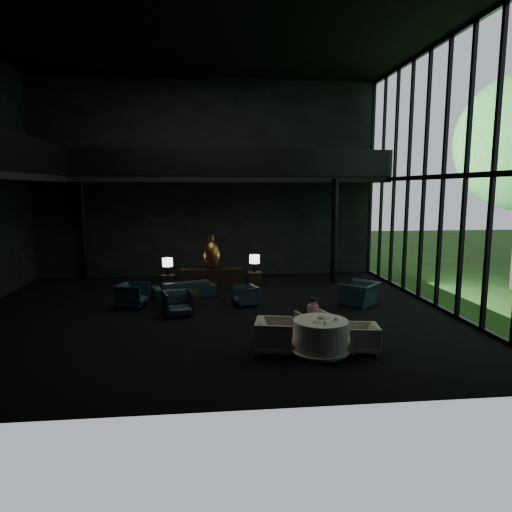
{
  "coord_description": "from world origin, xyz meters",
  "views": [
    {
      "loc": [
        -0.09,
        -13.08,
        3.66
      ],
      "look_at": [
        1.39,
        0.5,
        1.62
      ],
      "focal_mm": 32.0,
      "sensor_mm": 36.0,
      "label": 1
    }
  ],
  "objects": [
    {
      "name": "floor",
      "position": [
        0.0,
        0.0,
        0.0
      ],
      "size": [
        14.0,
        12.0,
        0.02
      ],
      "primitive_type": "cube",
      "color": "black",
      "rests_on": "ground"
    },
    {
      "name": "sofa",
      "position": [
        -0.89,
        2.13,
        0.4
      ],
      "size": [
        2.12,
        1.2,
        0.8
      ],
      "primitive_type": "imported",
      "rotation": [
        0.0,
        0.0,
        3.46
      ],
      "color": "#0E272D",
      "rests_on": "floor"
    },
    {
      "name": "column_nw",
      "position": [
        -5.0,
        5.7,
        2.0
      ],
      "size": [
        0.24,
        0.24,
        4.0
      ],
      "primitive_type": "cylinder",
      "color": "black",
      "rests_on": "floor"
    },
    {
      "name": "mezzanine_back",
      "position": [
        1.0,
        5.0,
        4.0
      ],
      "size": [
        12.0,
        2.0,
        0.25
      ],
      "primitive_type": "cube",
      "color": "black",
      "rests_on": "wall_back"
    },
    {
      "name": "lounge_armchair_east",
      "position": [
        1.08,
        0.83,
        0.32
      ],
      "size": [
        0.73,
        0.75,
        0.63
      ],
      "primitive_type": "imported",
      "rotation": [
        0.0,
        0.0,
        -1.27
      ],
      "color": "#12242E",
      "rests_on": "floor"
    },
    {
      "name": "saucer",
      "position": [
        2.69,
        -3.6,
        0.76
      ],
      "size": [
        0.16,
        0.16,
        0.01
      ],
      "primitive_type": "cylinder",
      "rotation": [
        0.0,
        0.0,
        -0.13
      ],
      "color": "white",
      "rests_on": "dining_table"
    },
    {
      "name": "dining_chair_east",
      "position": [
        3.36,
        -3.53,
        0.32
      ],
      "size": [
        0.67,
        0.7,
        0.64
      ],
      "primitive_type": "imported",
      "rotation": [
        0.0,
        0.0,
        -1.73
      ],
      "color": "tan",
      "rests_on": "floor"
    },
    {
      "name": "column_ne",
      "position": [
        4.8,
        4.0,
        2.0
      ],
      "size": [
        0.24,
        0.24,
        4.0
      ],
      "primitive_type": "cylinder",
      "color": "black",
      "rests_on": "floor"
    },
    {
      "name": "lounge_armchair_west",
      "position": [
        -2.41,
        0.97,
        0.45
      ],
      "size": [
        1.01,
        1.05,
        0.9
      ],
      "primitive_type": "imported",
      "rotation": [
        0.0,
        0.0,
        1.33
      ],
      "color": "black",
      "rests_on": "floor"
    },
    {
      "name": "window_armchair",
      "position": [
        4.68,
        0.5,
        0.5
      ],
      "size": [
        1.32,
        1.34,
        1.0
      ],
      "primitive_type": "imported",
      "rotation": [
        0.0,
        0.0,
        -2.33
      ],
      "color": "#143443",
      "rests_on": "floor"
    },
    {
      "name": "railing_left",
      "position": [
        -5.0,
        0.0,
        4.6
      ],
      "size": [
        0.06,
        12.0,
        1.0
      ],
      "primitive_type": "cube",
      "color": "black",
      "rests_on": "mezzanine_left"
    },
    {
      "name": "cream_pot",
      "position": [
        2.41,
        -3.8,
        0.78
      ],
      "size": [
        0.07,
        0.07,
        0.07
      ],
      "primitive_type": "cylinder",
      "rotation": [
        0.0,
        0.0,
        0.28
      ],
      "color": "#99999E",
      "rests_on": "dining_table"
    },
    {
      "name": "railing_back",
      "position": [
        1.0,
        4.0,
        4.6
      ],
      "size": [
        12.0,
        0.06,
        1.0
      ],
      "primitive_type": "cube",
      "color": "black",
      "rests_on": "mezzanine_back"
    },
    {
      "name": "dining_chair_west",
      "position": [
        1.38,
        -3.35,
        0.45
      ],
      "size": [
        0.98,
        1.02,
        0.9
      ],
      "primitive_type": "imported",
      "rotation": [
        0.0,
        0.0,
        1.37
      ],
      "color": "#BDAD95",
      "rests_on": "floor"
    },
    {
      "name": "curtain_wall",
      "position": [
        6.95,
        0.0,
        4.0
      ],
      "size": [
        0.2,
        12.0,
        8.0
      ],
      "primitive_type": null,
      "color": "black",
      "rests_on": "ground"
    },
    {
      "name": "coffee_cup",
      "position": [
        2.72,
        -3.55,
        0.79
      ],
      "size": [
        0.11,
        0.11,
        0.06
      ],
      "primitive_type": "cylinder",
      "rotation": [
        0.0,
        0.0,
        0.4
      ],
      "color": "white",
      "rests_on": "saucer"
    },
    {
      "name": "wall_back",
      "position": [
        0.0,
        6.0,
        4.0
      ],
      "size": [
        14.0,
        0.04,
        8.0
      ],
      "primitive_type": "cube",
      "color": "black",
      "rests_on": "ground"
    },
    {
      "name": "dining_table",
      "position": [
        2.4,
        -3.48,
        0.33
      ],
      "size": [
        1.39,
        1.39,
        0.75
      ],
      "color": "white",
      "rests_on": "floor"
    },
    {
      "name": "ceiling",
      "position": [
        0.0,
        0.0,
        8.0
      ],
      "size": [
        14.0,
        12.0,
        0.02
      ],
      "primitive_type": "cube",
      "color": "black",
      "rests_on": "ground"
    },
    {
      "name": "side_table_left",
      "position": [
        -1.53,
        3.58,
        0.26
      ],
      "size": [
        0.47,
        0.47,
        0.51
      ],
      "primitive_type": "cube",
      "color": "black",
      "rests_on": "floor"
    },
    {
      "name": "plate_a",
      "position": [
        2.29,
        -3.61,
        0.76
      ],
      "size": [
        0.28,
        0.28,
        0.01
      ],
      "primitive_type": "cylinder",
      "rotation": [
        0.0,
        0.0,
        -0.28
      ],
      "color": "white",
      "rests_on": "dining_table"
    },
    {
      "name": "console",
      "position": [
        0.07,
        3.5,
        0.36
      ],
      "size": [
        2.27,
        0.52,
        0.72
      ],
      "primitive_type": "cube",
      "color": "black",
      "rests_on": "floor"
    },
    {
      "name": "side_table_right",
      "position": [
        1.67,
        3.63,
        0.27
      ],
      "size": [
        0.5,
        0.5,
        0.55
      ],
      "primitive_type": "cube",
      "color": "black",
      "rests_on": "floor"
    },
    {
      "name": "bronze_urn",
      "position": [
        0.07,
        3.6,
        1.25
      ],
      "size": [
        0.66,
        0.66,
        1.24
      ],
      "color": "#B58F40",
      "rests_on": "console"
    },
    {
      "name": "plate_b",
      "position": [
        2.55,
        -3.33,
        0.76
      ],
      "size": [
        0.3,
        0.3,
        0.02
      ],
      "primitive_type": "cylinder",
      "rotation": [
        0.0,
        0.0,
        0.3
      ],
      "color": "white",
      "rests_on": "dining_table"
    },
    {
      "name": "dining_chair_north",
      "position": [
        2.48,
        -2.39,
        0.33
      ],
      "size": [
        0.79,
        0.76,
        0.65
      ],
      "primitive_type": "imported",
      "rotation": [
        0.0,
        0.0,
        3.45
      ],
      "color": "#B0A893",
      "rests_on": "floor"
    },
    {
      "name": "coffee_table",
      "position": [
        -0.91,
        1.0,
        0.22
      ],
      "size": [
        1.09,
        1.09,
        0.44
      ],
      "primitive_type": "cube",
      "rotation": [
        0.0,
        0.0,
        -0.1
      ],
      "color": "black",
      "rests_on": "floor"
    },
    {
      "name": "table_lamp_left",
      "position": [
        -1.53,
        3.53,
        0.96
      ],
      "size": [
        0.37,
        0.37,
        0.62
      ],
      "color": "black",
      "rests_on": "side_table_left"
    },
    {
      "name": "lounge_armchair_south",
      "position": [
        -0.94,
        -0.11,
        0.41
      ],
      "size": [
        0.96,
        0.93,
        0.82
      ],
      "primitive_type": "imported",
      "rotation": [
        0.0,
        0.0,
        0.26
      ],
      "color": "#142E39",
      "rests_on": "floor"
    },
    {
      "name": "cereal_bowl",
      "position": [
        2.42,
        -3.36,
        0.79
      ],
      "size": [
        0.14,
        0.14,
        0.07
      ],
      "primitive_type": "ellipsoid",
      "color": "white",
      "rests_on": "dining_table"
    },
    {
      "name": "wall_front",
      "position": [
        0.0,
        -6.0,
        4.0
      ],
      "size": [
        14.0,
        0.04,
        8.0
      ],
      "primitive_type": "cube",
      "color": "black",
      "rests_on": "ground"
    },
    {
      "name": "child",
      "position": [
        2.45,
        -2.52,
        0.74
      ],
      "size": [
        0.27,
        0.27,
        0.58
      ],
      "rotation": [
        0.0,
        0.0,
        3.14
      ],
      "color": "#C678A0",
      "rests_on": "dining_chair_north"
    },
    {
      "name": "table_lamp_right",
      "position": [
        1.67,
        3.65,
        1.01
      ],
      "size": [
        0.38,
        0.38,
        0.64
      ],
      "color": "black",
      "rests_on": "side_table_right"
    }
  ]
}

